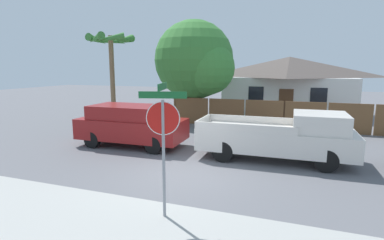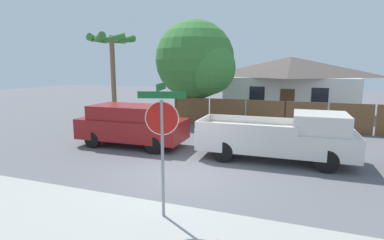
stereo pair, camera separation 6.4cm
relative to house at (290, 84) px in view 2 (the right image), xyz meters
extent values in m
plane|color=slate|center=(-2.66, -15.22, -2.16)|extent=(80.00, 80.00, 0.00)
cube|color=#A3A39E|center=(-2.66, -18.82, -2.16)|extent=(36.00, 3.20, 0.01)
cube|color=brown|center=(-5.33, -6.72, -1.37)|extent=(2.07, 0.06, 1.58)
cube|color=brown|center=(-3.17, -6.72, -1.37)|extent=(2.07, 0.06, 1.58)
cube|color=brown|center=(-1.01, -6.72, -1.37)|extent=(2.07, 0.06, 1.58)
cube|color=brown|center=(1.14, -6.72, -1.37)|extent=(2.07, 0.06, 1.58)
cube|color=brown|center=(3.30, -6.72, -1.37)|extent=(2.07, 0.06, 1.58)
cube|color=brown|center=(-6.40, -6.72, -1.32)|extent=(0.12, 0.12, 1.68)
cube|color=white|center=(0.00, 0.00, -0.81)|extent=(8.71, 6.36, 2.71)
pyramid|color=#514742|center=(0.00, 0.00, 1.28)|extent=(9.40, 6.87, 1.47)
cube|color=black|center=(-1.96, -3.20, -0.59)|extent=(1.00, 0.04, 1.10)
cube|color=black|center=(1.96, -3.20, -0.59)|extent=(1.00, 0.04, 1.10)
cube|color=brown|center=(0.00, -3.20, -1.16)|extent=(0.90, 0.04, 2.00)
cylinder|color=brown|center=(-5.49, -5.79, -1.15)|extent=(0.40, 0.40, 2.01)
sphere|color=#387A33|center=(-5.49, -5.79, 1.68)|extent=(4.87, 4.87, 4.87)
sphere|color=#3C8437|center=(-4.40, -6.40, 1.19)|extent=(3.17, 3.17, 3.17)
cylinder|color=brown|center=(-9.74, -8.35, 0.45)|extent=(0.28, 0.28, 5.22)
cone|color=#387A33|center=(-8.82, -8.35, 2.81)|extent=(0.44, 1.72, 0.70)
cone|color=#387A33|center=(-9.28, -7.56, 2.81)|extent=(1.71, 1.24, 0.70)
cone|color=#387A33|center=(-10.20, -7.56, 2.81)|extent=(1.71, 1.24, 0.70)
cone|color=#387A33|center=(-10.66, -8.35, 2.81)|extent=(0.44, 1.72, 0.70)
cone|color=#387A33|center=(-10.20, -9.15, 2.81)|extent=(1.71, 1.24, 0.70)
cone|color=#387A33|center=(-9.28, -9.15, 2.81)|extent=(1.71, 1.24, 0.70)
cube|color=maroon|center=(-5.99, -12.56, -1.39)|extent=(4.66, 2.02, 0.87)
cube|color=maroon|center=(-6.11, -12.56, -0.67)|extent=(3.27, 1.84, 0.58)
cube|color=black|center=(-4.57, -12.53, -0.67)|extent=(0.09, 1.70, 0.48)
cylinder|color=black|center=(-4.58, -11.67, -1.81)|extent=(0.70, 0.22, 0.70)
cylinder|color=black|center=(-4.55, -13.39, -1.81)|extent=(0.70, 0.22, 0.70)
cylinder|color=black|center=(-7.44, -11.72, -1.81)|extent=(0.70, 0.22, 0.70)
cylinder|color=black|center=(-7.41, -13.44, -1.81)|extent=(0.70, 0.22, 0.70)
cube|color=silver|center=(-0.02, -12.56, -1.40)|extent=(5.57, 2.08, 0.80)
cube|color=silver|center=(1.50, -12.53, -0.67)|extent=(1.80, 1.86, 0.65)
cube|color=silver|center=(-0.97, -11.63, -0.86)|extent=(3.48, 0.14, 0.28)
cube|color=silver|center=(-0.94, -13.51, -0.86)|extent=(3.48, 0.14, 0.28)
cube|color=silver|center=(-2.75, -12.60, -0.86)|extent=(0.11, 1.89, 0.28)
cylinder|color=black|center=(1.68, -11.64, -1.78)|extent=(0.77, 0.22, 0.77)
cylinder|color=black|center=(1.71, -13.41, -1.78)|extent=(0.77, 0.22, 0.77)
cylinder|color=black|center=(-1.75, -11.70, -1.78)|extent=(0.77, 0.22, 0.77)
cylinder|color=black|center=(-1.72, -13.47, -1.78)|extent=(0.77, 0.22, 0.77)
cylinder|color=gray|center=(-2.02, -17.84, -0.81)|extent=(0.07, 0.07, 2.69)
cylinder|color=red|center=(-2.02, -17.84, 0.13)|extent=(0.69, 0.20, 0.71)
cylinder|color=white|center=(-2.02, -17.84, 0.13)|extent=(0.73, 0.20, 0.75)
cube|color=#19602D|center=(-2.02, -17.84, 0.63)|extent=(1.03, 0.29, 0.15)
cube|color=#19602D|center=(-2.02, -17.84, 0.81)|extent=(0.26, 0.92, 0.15)
camera|label=1|loc=(0.72, -23.67, 1.21)|focal=28.00mm
camera|label=2|loc=(0.78, -23.65, 1.21)|focal=28.00mm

